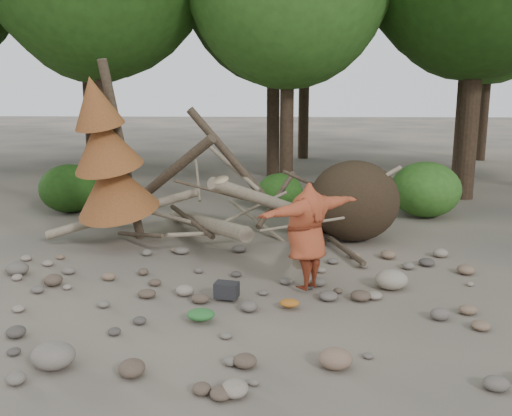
{
  "coord_description": "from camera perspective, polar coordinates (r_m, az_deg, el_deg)",
  "views": [
    {
      "loc": [
        0.78,
        -9.36,
        3.75
      ],
      "look_at": [
        0.33,
        1.5,
        1.4
      ],
      "focal_mm": 40.0,
      "sensor_mm": 36.0,
      "label": 1
    }
  ],
  "objects": [
    {
      "name": "frisbee_thrower",
      "position": [
        10.39,
        5.1,
        -2.8
      ],
      "size": [
        2.91,
        2.12,
        2.01
      ],
      "color": "#993E22",
      "rests_on": "ground"
    },
    {
      "name": "cloth_orange",
      "position": [
        9.88,
        3.37,
        -9.73
      ],
      "size": [
        0.34,
        0.28,
        0.12
      ],
      "primitive_type": "ellipsoid",
      "color": "#9E591B",
      "rests_on": "ground"
    },
    {
      "name": "bush_mid",
      "position": [
        17.45,
        2.41,
        1.66
      ],
      "size": [
        1.4,
        1.4,
        1.12
      ],
      "primitive_type": "ellipsoid",
      "color": "#295919",
      "rests_on": "ground"
    },
    {
      "name": "bush_right",
      "position": [
        17.15,
        16.6,
        1.79
      ],
      "size": [
        2.0,
        2.0,
        1.6
      ],
      "primitive_type": "ellipsoid",
      "color": "#336920",
      "rests_on": "ground"
    },
    {
      "name": "cloth_green",
      "position": [
        9.39,
        -5.54,
        -10.84
      ],
      "size": [
        0.46,
        0.38,
        0.17
      ],
      "primitive_type": "ellipsoid",
      "color": "#27632A",
      "rests_on": "ground"
    },
    {
      "name": "backpack",
      "position": [
        10.23,
        -2.95,
        -8.5
      ],
      "size": [
        0.46,
        0.35,
        0.27
      ],
      "primitive_type": "cube",
      "rotation": [
        0.0,
        0.0,
        -0.21
      ],
      "color": "black",
      "rests_on": "ground"
    },
    {
      "name": "ground",
      "position": [
        10.11,
        -2.23,
        -9.58
      ],
      "size": [
        120.0,
        120.0,
        0.0
      ],
      "primitive_type": "plane",
      "color": "#514C44",
      "rests_on": "ground"
    },
    {
      "name": "boulder_front_right",
      "position": [
        8.02,
        7.94,
        -14.69
      ],
      "size": [
        0.46,
        0.41,
        0.28
      ],
      "primitive_type": "ellipsoid",
      "color": "#7D614E",
      "rests_on": "ground"
    },
    {
      "name": "boulder_mid_right",
      "position": [
        11.05,
        13.38,
        -6.98
      ],
      "size": [
        0.61,
        0.55,
        0.37
      ],
      "primitive_type": "ellipsoid",
      "color": "gray",
      "rests_on": "ground"
    },
    {
      "name": "boulder_mid_left",
      "position": [
        12.48,
        -22.77,
        -5.6
      ],
      "size": [
        0.46,
        0.42,
        0.28
      ],
      "primitive_type": "ellipsoid",
      "color": "#625B52",
      "rests_on": "ground"
    },
    {
      "name": "bush_left",
      "position": [
        17.97,
        -18.12,
        1.88
      ],
      "size": [
        1.8,
        1.8,
        1.44
      ],
      "primitive_type": "ellipsoid",
      "color": "#1F4612",
      "rests_on": "ground"
    },
    {
      "name": "deadfall_pile",
      "position": [
        13.94,
        7.44,
        0.51
      ],
      "size": [
        8.55,
        5.24,
        3.3
      ],
      "color": "#332619",
      "rests_on": "ground"
    },
    {
      "name": "boulder_front_left",
      "position": [
        8.39,
        -19.62,
        -13.74
      ],
      "size": [
        0.6,
        0.54,
        0.36
      ],
      "primitive_type": "ellipsoid",
      "color": "slate",
      "rests_on": "ground"
    },
    {
      "name": "dead_conifer",
      "position": [
        13.41,
        -14.57,
        4.79
      ],
      "size": [
        2.06,
        2.16,
        4.35
      ],
      "color": "#4C3F30",
      "rests_on": "ground"
    }
  ]
}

